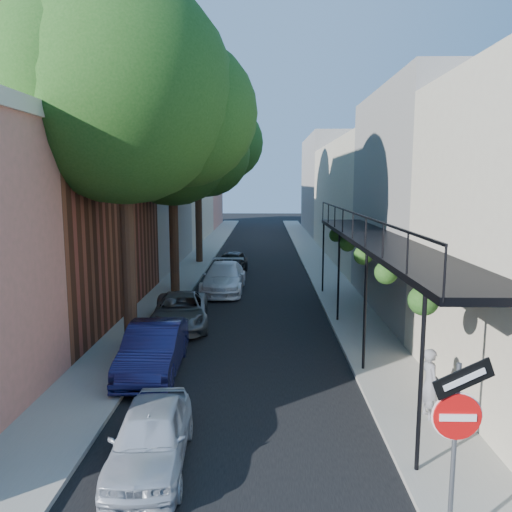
{
  "coord_description": "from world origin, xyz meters",
  "views": [
    {
      "loc": [
        0.51,
        -5.5,
        5.33
      ],
      "look_at": [
        0.22,
        11.48,
        2.8
      ],
      "focal_mm": 35.0,
      "sensor_mm": 36.0,
      "label": 1
    }
  ],
  "objects_px": {
    "parked_car_c": "(181,311)",
    "parked_car_d": "(224,278)",
    "oak_mid": "(181,145)",
    "parked_car_b": "(154,349)",
    "pedestrian": "(430,383)",
    "oak_near": "(139,98)",
    "oak_far": "(205,136)",
    "parked_car_e": "(232,263)",
    "sign_post": "(457,424)",
    "parked_car_a": "(151,436)"
  },
  "relations": [
    {
      "from": "parked_car_c",
      "to": "parked_car_d",
      "type": "xyz_separation_m",
      "value": [
        1.13,
        5.93,
        0.1
      ]
    },
    {
      "from": "oak_mid",
      "to": "parked_car_b",
      "type": "relative_size",
      "value": 2.45
    },
    {
      "from": "pedestrian",
      "to": "oak_near",
      "type": "bearing_deg",
      "value": 47.95
    },
    {
      "from": "oak_far",
      "to": "oak_near",
      "type": "bearing_deg",
      "value": -90.04
    },
    {
      "from": "parked_car_d",
      "to": "parked_car_e",
      "type": "distance_m",
      "value": 4.66
    },
    {
      "from": "oak_mid",
      "to": "oak_far",
      "type": "xyz_separation_m",
      "value": [
        0.06,
        9.04,
        1.2
      ]
    },
    {
      "from": "parked_car_c",
      "to": "oak_near",
      "type": "bearing_deg",
      "value": -115.97
    },
    {
      "from": "oak_far",
      "to": "parked_car_c",
      "type": "distance_m",
      "value": 16.71
    },
    {
      "from": "oak_mid",
      "to": "oak_near",
      "type": "bearing_deg",
      "value": -89.63
    },
    {
      "from": "oak_far",
      "to": "parked_car_c",
      "type": "xyz_separation_m",
      "value": [
        0.75,
        -14.83,
        -7.66
      ]
    },
    {
      "from": "sign_post",
      "to": "pedestrian",
      "type": "bearing_deg",
      "value": 75.98
    },
    {
      "from": "oak_near",
      "to": "parked_car_e",
      "type": "height_order",
      "value": "oak_near"
    },
    {
      "from": "oak_mid",
      "to": "parked_car_e",
      "type": "relative_size",
      "value": 2.61
    },
    {
      "from": "oak_near",
      "to": "pedestrian",
      "type": "distance_m",
      "value": 11.51
    },
    {
      "from": "parked_car_d",
      "to": "parked_car_e",
      "type": "relative_size",
      "value": 1.24
    },
    {
      "from": "oak_mid",
      "to": "parked_car_b",
      "type": "xyz_separation_m",
      "value": [
        0.82,
        -10.33,
        -6.37
      ]
    },
    {
      "from": "parked_car_e",
      "to": "parked_car_b",
      "type": "bearing_deg",
      "value": -89.29
    },
    {
      "from": "parked_car_a",
      "to": "parked_car_d",
      "type": "distance_m",
      "value": 15.13
    },
    {
      "from": "oak_far",
      "to": "parked_car_e",
      "type": "distance_m",
      "value": 8.91
    },
    {
      "from": "parked_car_a",
      "to": "parked_car_d",
      "type": "bearing_deg",
      "value": 86.02
    },
    {
      "from": "sign_post",
      "to": "parked_car_a",
      "type": "xyz_separation_m",
      "value": [
        -4.78,
        2.27,
        -1.45
      ]
    },
    {
      "from": "oak_far",
      "to": "parked_car_b",
      "type": "bearing_deg",
      "value": -87.76
    },
    {
      "from": "oak_near",
      "to": "parked_car_e",
      "type": "relative_size",
      "value": 2.93
    },
    {
      "from": "oak_far",
      "to": "parked_car_e",
      "type": "xyz_separation_m",
      "value": [
        1.95,
        -4.23,
        -7.59
      ]
    },
    {
      "from": "oak_mid",
      "to": "parked_car_c",
      "type": "xyz_separation_m",
      "value": [
        0.82,
        -5.79,
        -6.46
      ]
    },
    {
      "from": "oak_near",
      "to": "oak_mid",
      "type": "xyz_separation_m",
      "value": [
        -0.05,
        7.97,
        -0.82
      ]
    },
    {
      "from": "sign_post",
      "to": "parked_car_c",
      "type": "relative_size",
      "value": 0.69
    },
    {
      "from": "sign_post",
      "to": "parked_car_d",
      "type": "distance_m",
      "value": 18.05
    },
    {
      "from": "parked_car_b",
      "to": "parked_car_e",
      "type": "relative_size",
      "value": 1.07
    },
    {
      "from": "parked_car_b",
      "to": "pedestrian",
      "type": "xyz_separation_m",
      "value": [
        6.78,
        -2.83,
        0.23
      ]
    },
    {
      "from": "oak_mid",
      "to": "parked_car_a",
      "type": "xyz_separation_m",
      "value": [
        1.8,
        -14.99,
        -6.47
      ]
    },
    {
      "from": "parked_car_b",
      "to": "parked_car_c",
      "type": "distance_m",
      "value": 4.55
    },
    {
      "from": "oak_near",
      "to": "parked_car_a",
      "type": "distance_m",
      "value": 10.27
    },
    {
      "from": "sign_post",
      "to": "parked_car_e",
      "type": "distance_m",
      "value": 22.57
    },
    {
      "from": "parked_car_d",
      "to": "pedestrian",
      "type": "height_order",
      "value": "pedestrian"
    },
    {
      "from": "sign_post",
      "to": "parked_car_c",
      "type": "distance_m",
      "value": 12.91
    },
    {
      "from": "parked_car_b",
      "to": "oak_mid",
      "type": "bearing_deg",
      "value": 92.9
    },
    {
      "from": "parked_car_b",
      "to": "parked_car_e",
      "type": "height_order",
      "value": "parked_car_b"
    },
    {
      "from": "oak_mid",
      "to": "parked_car_e",
      "type": "bearing_deg",
      "value": 67.22
    },
    {
      "from": "sign_post",
      "to": "oak_near",
      "type": "relative_size",
      "value": 0.26
    },
    {
      "from": "parked_car_b",
      "to": "parked_car_d",
      "type": "relative_size",
      "value": 0.86
    },
    {
      "from": "parked_car_a",
      "to": "parked_car_c",
      "type": "distance_m",
      "value": 9.25
    },
    {
      "from": "oak_mid",
      "to": "parked_car_b",
      "type": "height_order",
      "value": "oak_mid"
    },
    {
      "from": "parked_car_c",
      "to": "parked_car_d",
      "type": "relative_size",
      "value": 0.9
    },
    {
      "from": "oak_near",
      "to": "parked_car_c",
      "type": "bearing_deg",
      "value": 70.61
    },
    {
      "from": "sign_post",
      "to": "oak_mid",
      "type": "height_order",
      "value": "oak_mid"
    },
    {
      "from": "oak_near",
      "to": "oak_mid",
      "type": "distance_m",
      "value": 8.01
    },
    {
      "from": "parked_car_e",
      "to": "pedestrian",
      "type": "height_order",
      "value": "pedestrian"
    },
    {
      "from": "parked_car_a",
      "to": "parked_car_e",
      "type": "height_order",
      "value": "parked_car_e"
    },
    {
      "from": "parked_car_d",
      "to": "sign_post",
      "type": "bearing_deg",
      "value": -74.1
    }
  ]
}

